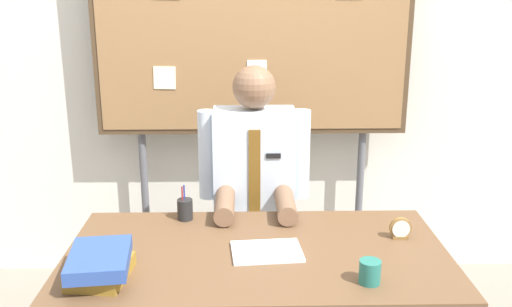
# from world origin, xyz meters

# --- Properties ---
(back_wall) EXTENTS (6.40, 0.08, 2.70)m
(back_wall) POSITION_xyz_m (0.00, 1.30, 1.35)
(back_wall) COLOR silver
(back_wall) RESTS_ON ground_plane
(desk) EXTENTS (1.52, 0.83, 0.73)m
(desk) POSITION_xyz_m (0.00, 0.00, 0.64)
(desk) COLOR brown
(desk) RESTS_ON ground_plane
(person) EXTENTS (0.55, 0.56, 1.39)m
(person) POSITION_xyz_m (0.00, 0.62, 0.65)
(person) COLOR #2D2D33
(person) RESTS_ON ground_plane
(bulletin_board) EXTENTS (1.76, 0.09, 2.12)m
(bulletin_board) POSITION_xyz_m (-0.00, 1.10, 1.51)
(bulletin_board) COLOR #4C3823
(bulletin_board) RESTS_ON ground_plane
(book_stack) EXTENTS (0.24, 0.31, 0.11)m
(book_stack) POSITION_xyz_m (-0.57, -0.22, 0.79)
(book_stack) COLOR olive
(book_stack) RESTS_ON desk
(open_notebook) EXTENTS (0.29, 0.22, 0.01)m
(open_notebook) POSITION_xyz_m (0.04, -0.02, 0.74)
(open_notebook) COLOR white
(open_notebook) RESTS_ON desk
(desk_clock) EXTENTS (0.09, 0.04, 0.09)m
(desk_clock) POSITION_xyz_m (0.60, 0.11, 0.77)
(desk_clock) COLOR olive
(desk_clock) RESTS_ON desk
(coffee_mug) EXTENTS (0.08, 0.08, 0.09)m
(coffee_mug) POSITION_xyz_m (0.39, -0.27, 0.77)
(coffee_mug) COLOR #267266
(coffee_mug) RESTS_ON desk
(pen_holder) EXTENTS (0.07, 0.07, 0.16)m
(pen_holder) POSITION_xyz_m (-0.32, 0.33, 0.78)
(pen_holder) COLOR #262626
(pen_holder) RESTS_ON desk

